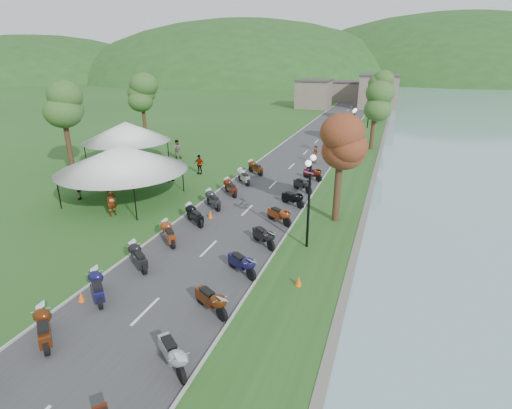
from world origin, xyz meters
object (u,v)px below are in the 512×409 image
(vendor_tent_main, at_px, (123,173))
(pedestrian_c, at_px, (80,199))
(pedestrian_a, at_px, (114,215))
(pedestrian_b, at_px, (177,158))

(vendor_tent_main, height_order, pedestrian_c, vendor_tent_main)
(vendor_tent_main, distance_m, pedestrian_a, 3.69)
(vendor_tent_main, xyz_separation_m, pedestrian_c, (-3.26, -1.11, -2.00))
(pedestrian_b, xyz_separation_m, pedestrian_c, (-0.63, -13.12, 0.00))
(vendor_tent_main, distance_m, pedestrian_c, 3.98)
(pedestrian_b, distance_m, pedestrian_c, 13.13)
(pedestrian_a, xyz_separation_m, pedestrian_b, (-3.74, 14.90, 0.00))
(vendor_tent_main, xyz_separation_m, pedestrian_b, (-2.63, 12.01, -2.00))
(pedestrian_b, bearing_deg, pedestrian_a, 79.76)
(vendor_tent_main, height_order, pedestrian_b, vendor_tent_main)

